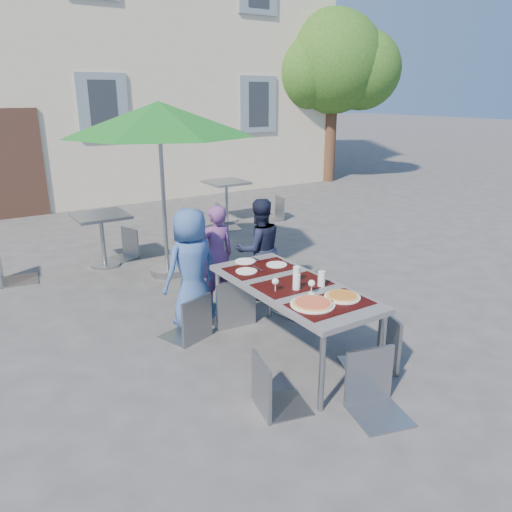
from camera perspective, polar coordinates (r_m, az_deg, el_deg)
ground at (r=5.60m, az=7.63°, el=-8.35°), size 90.00×90.00×0.00m
tree at (r=15.02m, az=8.84°, el=20.88°), size 3.60×3.00×4.70m
dining_table at (r=4.78m, az=4.15°, el=-3.88°), size 0.80×1.85×0.76m
pizza_near_left at (r=4.31m, az=6.48°, el=-5.43°), size 0.39×0.39×0.03m
pizza_near_right at (r=4.50m, az=9.84°, el=-4.55°), size 0.32×0.32×0.03m
glassware at (r=4.68m, az=5.34°, el=-2.66°), size 0.51×0.39×0.15m
place_settings at (r=5.23m, az=0.05°, el=-1.09°), size 0.63×0.49×0.01m
child_0 at (r=5.48m, az=-7.38°, el=-1.36°), size 0.72×0.53×1.34m
child_1 at (r=5.99m, az=-4.56°, el=-0.01°), size 0.46×0.31×1.25m
child_2 at (r=6.19m, az=0.34°, el=0.79°), size 0.67×0.45×1.27m
chair_0 at (r=5.18m, az=-7.65°, el=-4.00°), size 0.52×0.53×0.93m
chair_1 at (r=5.47m, az=-2.79°, el=-1.81°), size 0.50×0.51×1.05m
chair_2 at (r=5.74m, az=5.20°, el=-1.20°), size 0.51×0.52×1.00m
chair_3 at (r=4.03m, az=1.94°, el=-10.99°), size 0.48×0.48×0.90m
chair_4 at (r=4.75m, az=14.14°, el=-6.02°), size 0.58×0.57×0.99m
chair_5 at (r=4.12m, az=13.80°, el=-10.15°), size 0.53×0.53×0.97m
patio_umbrella at (r=6.87m, az=-11.03°, el=15.02°), size 2.56×2.56×2.38m
cafe_table_0 at (r=7.70m, az=-17.22°, el=2.90°), size 0.74×0.74×0.80m
bg_chair_l_0 at (r=7.49m, az=-26.86°, el=1.82°), size 0.54×0.53×1.06m
bg_chair_r_0 at (r=8.04m, az=-14.86°, el=3.30°), size 0.50×0.49×0.87m
cafe_table_1 at (r=10.05m, az=-3.40°, el=7.23°), size 0.76×0.76×0.82m
bg_chair_l_1 at (r=9.46m, az=-3.75°, el=6.30°), size 0.51×0.50×0.94m
bg_chair_r_1 at (r=10.20m, az=2.27°, el=7.06°), size 0.47×0.46×0.90m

